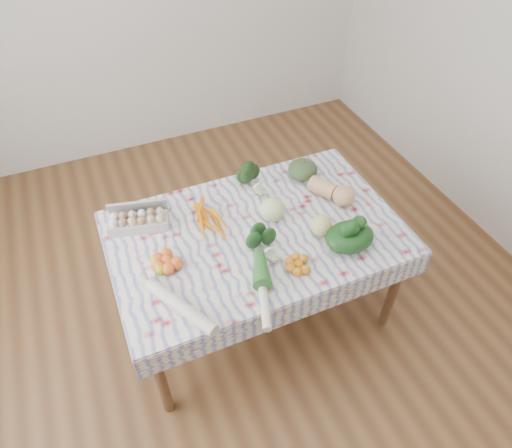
% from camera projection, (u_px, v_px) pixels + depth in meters
% --- Properties ---
extents(ground, '(4.50, 4.50, 0.00)m').
position_uv_depth(ground, '(256.00, 308.00, 3.16)').
color(ground, brown).
rests_on(ground, ground).
extents(dining_table, '(1.60, 1.00, 0.75)m').
position_uv_depth(dining_table, '(256.00, 241.00, 2.68)').
color(dining_table, brown).
rests_on(dining_table, ground).
extents(tablecloth, '(1.66, 1.06, 0.01)m').
position_uv_depth(tablecloth, '(256.00, 232.00, 2.63)').
color(tablecloth, white).
rests_on(tablecloth, dining_table).
extents(egg_carton, '(0.36, 0.21, 0.09)m').
position_uv_depth(egg_carton, '(138.00, 222.00, 2.61)').
color(egg_carton, '#B1B0AB').
rests_on(egg_carton, tablecloth).
extents(carrot_bunch, '(0.25, 0.23, 0.04)m').
position_uv_depth(carrot_bunch, '(209.00, 222.00, 2.64)').
color(carrot_bunch, orange).
rests_on(carrot_bunch, tablecloth).
extents(kale_bunch, '(0.17, 0.15, 0.14)m').
position_uv_depth(kale_bunch, '(255.00, 179.00, 2.85)').
color(kale_bunch, '#1A3614').
rests_on(kale_bunch, tablecloth).
extents(kabocha_squash, '(0.20, 0.20, 0.12)m').
position_uv_depth(kabocha_squash, '(303.00, 170.00, 2.93)').
color(kabocha_squash, '#384F28').
rests_on(kabocha_squash, tablecloth).
extents(cabbage, '(0.19, 0.19, 0.15)m').
position_uv_depth(cabbage, '(272.00, 210.00, 2.64)').
color(cabbage, '#CEE491').
rests_on(cabbage, tablecloth).
extents(butternut_squash, '(0.26, 0.32, 0.13)m').
position_uv_depth(butternut_squash, '(333.00, 190.00, 2.78)').
color(butternut_squash, tan).
rests_on(butternut_squash, tablecloth).
extents(orange_cluster, '(0.27, 0.27, 0.07)m').
position_uv_depth(orange_cluster, '(167.00, 261.00, 2.42)').
color(orange_cluster, orange).
rests_on(orange_cluster, tablecloth).
extents(broccoli, '(0.19, 0.19, 0.11)m').
position_uv_depth(broccoli, '(263.00, 244.00, 2.47)').
color(broccoli, '#1B441A').
rests_on(broccoli, tablecloth).
extents(mandarin_cluster, '(0.22, 0.22, 0.05)m').
position_uv_depth(mandarin_cluster, '(299.00, 264.00, 2.41)').
color(mandarin_cluster, orange).
rests_on(mandarin_cluster, tablecloth).
extents(grapefruit, '(0.14, 0.14, 0.12)m').
position_uv_depth(grapefruit, '(321.00, 225.00, 2.57)').
color(grapefruit, '#E1D37A').
rests_on(grapefruit, tablecloth).
extents(spinach_bag, '(0.34, 0.31, 0.12)m').
position_uv_depth(spinach_bag, '(350.00, 237.00, 2.51)').
color(spinach_bag, '#123412').
rests_on(spinach_bag, tablecloth).
extents(daikon, '(0.28, 0.44, 0.07)m').
position_uv_depth(daikon, '(181.00, 306.00, 2.21)').
color(daikon, silver).
rests_on(daikon, tablecloth).
extents(leek, '(0.19, 0.44, 0.05)m').
position_uv_depth(leek, '(263.00, 291.00, 2.29)').
color(leek, silver).
rests_on(leek, tablecloth).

